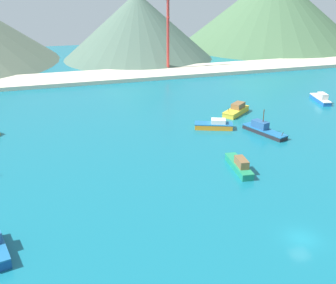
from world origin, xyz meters
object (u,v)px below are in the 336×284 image
object	(u,v)px
fishing_boat_9	(321,99)
radio_tower	(168,27)
fishing_boat_6	(214,125)
fishing_boat_0	(263,130)
fishing_boat_4	(239,165)
fishing_boat_10	(236,110)

from	to	relation	value
fishing_boat_9	radio_tower	bearing A→B (deg)	120.42
fishing_boat_6	fishing_boat_9	size ratio (longest dim) A/B	0.93
fishing_boat_0	radio_tower	world-z (taller)	radio_tower
fishing_boat_4	radio_tower	xyz separation A→B (m)	(11.25, 80.02, 14.22)
fishing_boat_6	fishing_boat_10	size ratio (longest dim) A/B	1.00
fishing_boat_6	fishing_boat_9	distance (m)	37.21
fishing_boat_10	fishing_boat_9	bearing A→B (deg)	5.99
fishing_boat_4	radio_tower	bearing A→B (deg)	82.00
fishing_boat_9	fishing_boat_10	xyz separation A→B (m)	(-26.32, -2.76, 0.03)
fishing_boat_9	fishing_boat_10	world-z (taller)	fishing_boat_9
fishing_boat_9	radio_tower	size ratio (longest dim) A/B	0.32
fishing_boat_0	radio_tower	distance (m)	66.68
fishing_boat_9	radio_tower	xyz separation A→B (m)	(-28.39, 48.35, 14.23)
radio_tower	fishing_boat_0	bearing A→B (deg)	-88.51
fishing_boat_4	fishing_boat_10	world-z (taller)	fishing_boat_10
radio_tower	fishing_boat_6	bearing A→B (deg)	-96.93
fishing_boat_9	radio_tower	distance (m)	57.84
fishing_boat_0	fishing_boat_9	distance (m)	31.52
fishing_boat_4	fishing_boat_6	xyz separation A→B (m)	(4.05, 20.82, -0.09)
fishing_boat_0	fishing_boat_6	world-z (taller)	fishing_boat_0
fishing_boat_0	radio_tower	bearing A→B (deg)	91.49
fishing_boat_6	fishing_boat_9	xyz separation A→B (m)	(35.59, 10.86, 0.09)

